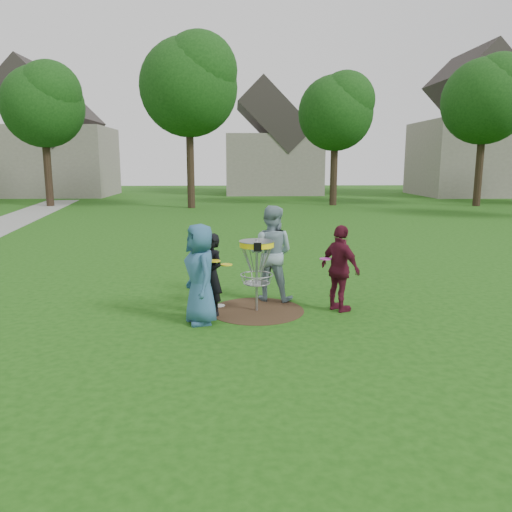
{
  "coord_description": "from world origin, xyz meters",
  "views": [
    {
      "loc": [
        -0.42,
        -9.1,
        2.79
      ],
      "look_at": [
        0.0,
        0.3,
        1.0
      ],
      "focal_mm": 35.0,
      "sensor_mm": 36.0,
      "label": 1
    }
  ],
  "objects_px": {
    "player_blue": "(200,274)",
    "player_maroon": "(340,269)",
    "player_black": "(212,275)",
    "disc_golf_basket": "(257,258)",
    "player_grey": "(271,253)"
  },
  "relations": [
    {
      "from": "player_black",
      "to": "player_maroon",
      "type": "relative_size",
      "value": 0.93
    },
    {
      "from": "player_maroon",
      "to": "disc_golf_basket",
      "type": "height_order",
      "value": "player_maroon"
    },
    {
      "from": "player_grey",
      "to": "player_maroon",
      "type": "bearing_deg",
      "value": 163.48
    },
    {
      "from": "player_maroon",
      "to": "disc_golf_basket",
      "type": "bearing_deg",
      "value": 55.85
    },
    {
      "from": "player_blue",
      "to": "player_black",
      "type": "bearing_deg",
      "value": 138.45
    },
    {
      "from": "player_blue",
      "to": "player_black",
      "type": "xyz_separation_m",
      "value": [
        0.17,
        0.45,
        -0.12
      ]
    },
    {
      "from": "disc_golf_basket",
      "to": "player_grey",
      "type": "bearing_deg",
      "value": 67.51
    },
    {
      "from": "player_maroon",
      "to": "disc_golf_basket",
      "type": "distance_m",
      "value": 1.57
    },
    {
      "from": "player_grey",
      "to": "player_maroon",
      "type": "xyz_separation_m",
      "value": [
        1.24,
        -0.85,
        -0.15
      ]
    },
    {
      "from": "player_blue",
      "to": "player_maroon",
      "type": "height_order",
      "value": "player_blue"
    },
    {
      "from": "disc_golf_basket",
      "to": "player_black",
      "type": "bearing_deg",
      "value": -165.23
    },
    {
      "from": "player_grey",
      "to": "disc_golf_basket",
      "type": "relative_size",
      "value": 1.4
    },
    {
      "from": "player_black",
      "to": "disc_golf_basket",
      "type": "relative_size",
      "value": 1.1
    },
    {
      "from": "player_blue",
      "to": "player_maroon",
      "type": "distance_m",
      "value": 2.63
    },
    {
      "from": "player_grey",
      "to": "player_maroon",
      "type": "relative_size",
      "value": 1.18
    }
  ]
}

